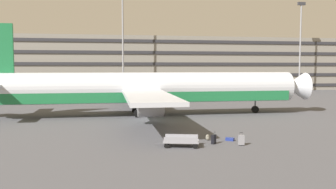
% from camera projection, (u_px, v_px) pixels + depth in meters
% --- Properties ---
extents(ground_plane, '(600.00, 600.00, 0.00)m').
position_uv_depth(ground_plane, '(146.00, 119.00, 39.43)').
color(ground_plane, '#4C4C51').
extents(terminal_structure, '(175.78, 14.30, 13.22)m').
position_uv_depth(terminal_structure, '(125.00, 64.00, 88.06)').
color(terminal_structure, gray).
rests_on(terminal_structure, ground_plane).
extents(airliner, '(42.28, 34.18, 10.77)m').
position_uv_depth(airliner, '(145.00, 89.00, 42.54)').
color(airliner, silver).
rests_on(airliner, ground_plane).
extents(light_mast_left, '(1.80, 0.50, 24.93)m').
position_uv_depth(light_mast_left, '(123.00, 28.00, 74.82)').
color(light_mast_left, gray).
rests_on(light_mast_left, ground_plane).
extents(light_mast_center_left, '(1.80, 0.50, 20.84)m').
position_uv_depth(light_mast_center_left, '(300.00, 40.00, 81.89)').
color(light_mast_center_left, gray).
rests_on(light_mast_center_left, ground_plane).
extents(suitcase_orange, '(0.43, 0.28, 0.98)m').
position_uv_depth(suitcase_orange, '(241.00, 140.00, 26.34)').
color(suitcase_orange, gray).
rests_on(suitcase_orange, ground_plane).
extents(suitcase_navy, '(0.75, 0.70, 0.24)m').
position_uv_depth(suitcase_navy, '(230.00, 139.00, 28.10)').
color(suitcase_navy, navy).
rests_on(suitcase_navy, ground_plane).
extents(suitcase_purple, '(0.46, 0.46, 0.94)m').
position_uv_depth(suitcase_purple, '(214.00, 139.00, 26.87)').
color(suitcase_purple, black).
rests_on(suitcase_purple, ground_plane).
extents(backpack_silver, '(0.40, 0.32, 0.54)m').
position_uv_depth(backpack_silver, '(208.00, 137.00, 28.17)').
color(backpack_silver, gray).
rests_on(backpack_silver, ground_plane).
extents(baggage_cart, '(3.36, 1.91, 0.82)m').
position_uv_depth(baggage_cart, '(181.00, 141.00, 25.92)').
color(baggage_cart, gray).
rests_on(baggage_cart, ground_plane).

